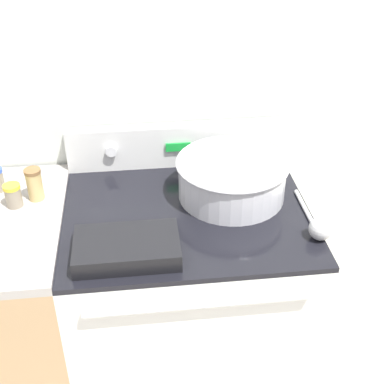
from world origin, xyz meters
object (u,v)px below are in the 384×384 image
Objects in this scene: casserole_dish at (127,247)px; spice_jar_brown_cap at (35,184)px; spice_jar_yellow_cap at (13,195)px; ladle at (319,227)px; mixing_bowl at (232,176)px.

spice_jar_brown_cap is (-0.29, 0.32, 0.04)m from casserole_dish.
ladle is at bearing -15.16° from spice_jar_yellow_cap.
mixing_bowl reaches higher than casserole_dish.
mixing_bowl is 1.24× the size of casserole_dish.
ladle is at bearing -48.04° from mixing_bowl.
casserole_dish is 2.73× the size of spice_jar_brown_cap.
spice_jar_yellow_cap is (-0.94, 0.25, 0.02)m from ladle.
casserole_dish is 3.83× the size of spice_jar_yellow_cap.
spice_jar_brown_cap reaches higher than ladle.
casserole_dish is 1.05× the size of ladle.
ladle is at bearing 2.67° from casserole_dish.
spice_jar_yellow_cap is (-0.07, -0.04, -0.02)m from spice_jar_brown_cap.
ladle is 3.65× the size of spice_jar_yellow_cap.
spice_jar_yellow_cap is at bearing 164.84° from ladle.
mixing_bowl is at bearing 131.96° from ladle.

